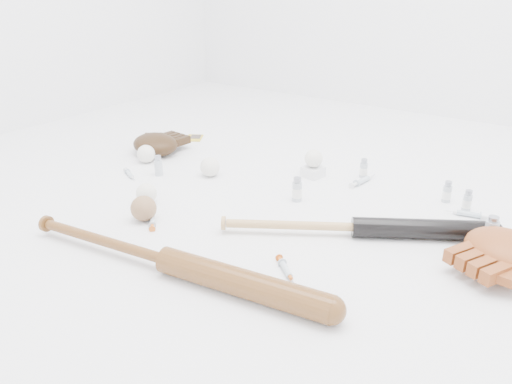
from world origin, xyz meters
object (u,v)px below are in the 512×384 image
Objects in this scene: bat_wood at (167,260)px; pedestal at (313,172)px; bat_dark at (355,227)px; glove_dark at (155,144)px.

bat_wood is 13.45× the size of pedestal.
bat_dark is 3.37× the size of glove_dark.
glove_dark is at bearing -167.12° from pedestal.
glove_dark reaches higher than bat_wood.
pedestal is at bearing 83.65° from bat_wood.
bat_wood is 0.93m from glove_dark.
glove_dark reaches higher than bat_dark.
glove_dark is 0.69m from pedestal.
bat_dark is 0.47m from pedestal.
bat_wood is 3.82× the size of glove_dark.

